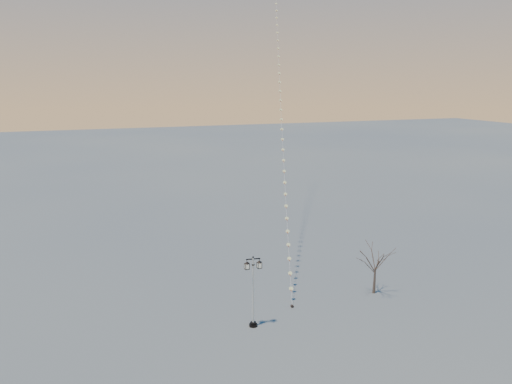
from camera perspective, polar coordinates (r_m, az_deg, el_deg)
name	(u,v)px	position (r m, az deg, el deg)	size (l,w,h in m)	color
ground	(292,322)	(33.88, 4.34, -15.19)	(300.00, 300.00, 0.00)	slate
street_lamp	(253,288)	(32.06, -0.34, -11.38)	(1.26, 0.55, 4.97)	black
bare_tree	(376,261)	(38.05, 14.08, -8.01)	(2.26, 2.26, 3.76)	brown
kite_train	(281,95)	(51.49, 3.01, 11.53)	(13.92, 37.12, 29.61)	black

